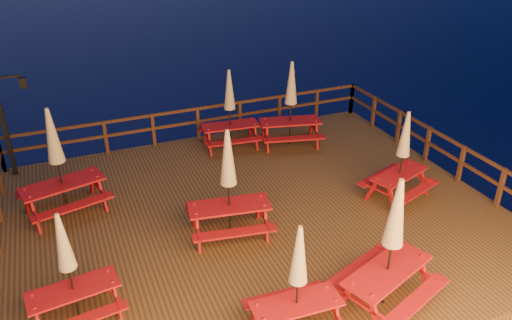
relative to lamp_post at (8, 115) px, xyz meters
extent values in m
plane|color=black|center=(5.39, -4.55, -2.20)|extent=(500.00, 500.00, 0.00)
cube|color=#432815|center=(5.39, -4.55, -2.00)|extent=(12.00, 10.00, 0.40)
cylinder|color=#391E12|center=(-0.21, 0.05, -2.50)|extent=(0.24, 0.24, 1.40)
cylinder|color=#391E12|center=(5.39, 0.05, -2.50)|extent=(0.24, 0.24, 1.40)
cylinder|color=#391E12|center=(10.99, 0.05, -2.50)|extent=(0.24, 0.24, 1.40)
cube|color=#391E12|center=(5.39, 0.30, -0.75)|extent=(11.70, 0.06, 0.09)
cube|color=#391E12|center=(5.39, 0.30, -1.19)|extent=(11.70, 0.06, 0.09)
cube|color=#391E12|center=(0.71, 0.30, -1.25)|extent=(0.10, 0.10, 1.10)
cube|color=#391E12|center=(5.39, 0.30, -1.25)|extent=(0.10, 0.10, 1.10)
cube|color=#391E12|center=(10.07, 0.30, -1.25)|extent=(0.10, 0.10, 1.10)
cube|color=#391E12|center=(-0.46, -0.67, -1.25)|extent=(0.10, 0.10, 1.10)
cube|color=#391E12|center=(11.24, -4.55, -0.75)|extent=(0.06, 9.70, 0.09)
cube|color=#391E12|center=(11.24, -4.55, -1.19)|extent=(0.06, 9.70, 0.09)
cube|color=#391E12|center=(11.24, -4.55, -1.25)|extent=(0.10, 0.10, 1.10)
cube|color=#391E12|center=(11.24, -0.67, -1.25)|extent=(0.10, 0.10, 1.10)
cube|color=black|center=(-0.16, 0.00, -0.30)|extent=(0.12, 0.12, 3.00)
cube|color=black|center=(0.19, 0.00, 1.05)|extent=(0.70, 0.06, 0.06)
cube|color=black|center=(0.54, 0.00, 0.85)|extent=(0.18, 0.18, 0.28)
sphere|color=#EAA85D|center=(0.54, 0.00, 0.85)|extent=(0.14, 0.14, 0.14)
cube|color=maroon|center=(4.59, -8.40, -1.12)|extent=(1.66, 0.72, 0.05)
cube|color=maroon|center=(4.62, -7.86, -1.39)|extent=(1.64, 0.34, 0.05)
cube|color=maroon|center=(3.93, -8.06, -1.46)|extent=(0.06, 0.09, 0.68)
cube|color=maroon|center=(5.28, -8.14, -1.46)|extent=(0.06, 0.09, 0.68)
cube|color=maroon|center=(5.25, -8.74, -1.46)|extent=(0.06, 0.09, 0.68)
cylinder|color=black|center=(4.59, -8.40, -0.67)|extent=(0.04, 0.04, 2.26)
cone|color=tan|center=(4.59, -8.40, -0.04)|extent=(0.32, 0.32, 1.13)
sphere|color=black|center=(4.59, -8.40, 0.49)|extent=(0.06, 0.06, 0.06)
cube|color=maroon|center=(7.98, -1.24, -1.00)|extent=(2.03, 1.18, 0.05)
cube|color=maroon|center=(8.13, -0.62, -1.32)|extent=(1.92, 0.75, 0.05)
cube|color=maroon|center=(7.82, -1.85, -1.32)|extent=(1.92, 0.75, 0.05)
cube|color=maroon|center=(7.29, -0.71, -1.40)|extent=(0.09, 0.12, 0.79)
cube|color=maroon|center=(7.12, -1.38, -1.40)|extent=(0.09, 0.12, 0.79)
cube|color=maroon|center=(8.83, -1.09, -1.40)|extent=(0.09, 0.12, 0.79)
cube|color=maroon|center=(8.66, -1.77, -1.40)|extent=(0.09, 0.12, 0.79)
cylinder|color=black|center=(7.98, -1.24, -0.47)|extent=(0.05, 0.05, 2.64)
cone|color=tan|center=(7.98, -1.24, 0.27)|extent=(0.38, 0.38, 1.32)
sphere|color=black|center=(7.98, -1.24, 0.88)|extent=(0.07, 0.07, 0.07)
cube|color=maroon|center=(9.16, -5.26, -1.09)|extent=(1.82, 1.18, 0.05)
cube|color=maroon|center=(8.97, -4.72, -1.37)|extent=(1.69, 0.80, 0.05)
cube|color=maroon|center=(9.34, -5.79, -1.37)|extent=(1.69, 0.80, 0.05)
cube|color=maroon|center=(8.39, -5.20, -1.44)|extent=(0.08, 0.11, 0.71)
cube|color=maroon|center=(8.59, -5.78, -1.44)|extent=(0.08, 0.11, 0.71)
cube|color=maroon|center=(9.72, -4.73, -1.44)|extent=(0.08, 0.11, 0.71)
cube|color=maroon|center=(9.93, -5.32, -1.44)|extent=(0.08, 0.11, 0.71)
cylinder|color=black|center=(9.16, -5.26, -0.62)|extent=(0.04, 0.04, 2.35)
cone|color=tan|center=(9.16, -5.26, 0.04)|extent=(0.34, 0.34, 1.18)
sphere|color=black|center=(9.16, -5.26, 0.59)|extent=(0.07, 0.07, 0.07)
cube|color=maroon|center=(6.15, -0.70, -1.06)|extent=(1.84, 0.87, 0.05)
cube|color=maroon|center=(6.21, -0.11, -1.35)|extent=(1.79, 0.46, 0.05)
cube|color=maroon|center=(6.09, -1.29, -1.35)|extent=(1.79, 0.46, 0.05)
cube|color=maroon|center=(5.45, -0.30, -1.43)|extent=(0.07, 0.10, 0.74)
cube|color=maroon|center=(5.38, -0.95, -1.43)|extent=(0.07, 0.10, 0.74)
cube|color=maroon|center=(6.92, -0.45, -1.43)|extent=(0.07, 0.10, 0.74)
cube|color=maroon|center=(6.86, -1.10, -1.43)|extent=(0.07, 0.10, 0.74)
cylinder|color=black|center=(6.15, -0.70, -0.56)|extent=(0.04, 0.04, 2.47)
cone|color=tan|center=(6.15, -0.70, 0.13)|extent=(0.35, 0.35, 1.23)
sphere|color=black|center=(6.15, -0.70, 0.70)|extent=(0.07, 0.07, 0.07)
cube|color=maroon|center=(1.06, -2.65, -0.98)|extent=(2.08, 1.21, 0.05)
cube|color=maroon|center=(0.90, -2.02, -1.31)|extent=(1.97, 0.77, 0.05)
cube|color=maroon|center=(1.21, -3.29, -1.31)|extent=(1.97, 0.77, 0.05)
cube|color=maroon|center=(0.18, -2.50, -1.39)|extent=(0.09, 0.12, 0.82)
cube|color=maroon|center=(0.35, -3.20, -1.39)|extent=(0.09, 0.12, 0.82)
cube|color=maroon|center=(1.76, -2.11, -1.39)|extent=(0.09, 0.12, 0.82)
cube|color=maroon|center=(1.94, -2.81, -1.39)|extent=(0.09, 0.12, 0.82)
cylinder|color=black|center=(1.06, -2.65, -0.44)|extent=(0.05, 0.05, 2.72)
cone|color=tan|center=(1.06, -2.65, 0.33)|extent=(0.39, 0.39, 1.36)
sphere|color=black|center=(1.06, -2.65, 0.96)|extent=(0.08, 0.08, 0.08)
cube|color=maroon|center=(0.98, -6.51, -1.12)|extent=(1.69, 0.82, 0.05)
cube|color=maroon|center=(0.92, -5.97, -1.39)|extent=(1.65, 0.45, 0.05)
cube|color=maroon|center=(1.05, -7.05, -1.39)|extent=(1.65, 0.45, 0.05)
cube|color=maroon|center=(0.27, -6.30, -1.46)|extent=(0.06, 0.10, 0.68)
cube|color=maroon|center=(1.62, -6.14, -1.46)|extent=(0.06, 0.10, 0.68)
cube|color=maroon|center=(1.69, -6.73, -1.46)|extent=(0.06, 0.10, 0.68)
cylinder|color=black|center=(0.98, -6.51, -0.66)|extent=(0.04, 0.04, 2.26)
cone|color=tan|center=(0.98, -6.51, -0.03)|extent=(0.33, 0.33, 1.13)
sphere|color=black|center=(0.98, -6.51, 0.49)|extent=(0.06, 0.06, 0.06)
cube|color=maroon|center=(6.50, -8.40, -0.99)|extent=(2.08, 1.37, 0.05)
cube|color=maroon|center=(6.27, -7.79, -1.31)|extent=(1.93, 0.95, 0.05)
cube|color=maroon|center=(6.72, -9.01, -1.31)|extent=(1.93, 0.95, 0.05)
cube|color=maroon|center=(5.62, -8.34, -1.39)|extent=(0.10, 0.12, 0.81)
cube|color=maroon|center=(5.86, -9.01, -1.39)|extent=(0.10, 0.12, 0.81)
cube|color=maroon|center=(7.13, -7.79, -1.39)|extent=(0.10, 0.12, 0.81)
cube|color=maroon|center=(7.38, -8.46, -1.39)|extent=(0.10, 0.12, 0.81)
cylinder|color=black|center=(6.50, -8.40, -0.45)|extent=(0.05, 0.05, 2.69)
cone|color=tan|center=(6.50, -8.40, 0.31)|extent=(0.39, 0.39, 1.35)
sphere|color=black|center=(6.50, -8.40, 0.93)|extent=(0.08, 0.08, 0.08)
cube|color=maroon|center=(4.52, -5.11, -1.01)|extent=(1.97, 1.03, 0.05)
cube|color=maroon|center=(4.62, -4.50, -1.33)|extent=(1.90, 0.60, 0.05)
cube|color=maroon|center=(4.42, -5.73, -1.33)|extent=(1.90, 0.60, 0.05)
cube|color=maroon|center=(3.81, -4.65, -1.40)|extent=(0.08, 0.11, 0.78)
cube|color=maroon|center=(3.69, -5.33, -1.40)|extent=(0.08, 0.11, 0.78)
cube|color=maroon|center=(5.35, -4.90, -1.40)|extent=(0.08, 0.11, 0.78)
cube|color=maroon|center=(5.23, -5.58, -1.40)|extent=(0.08, 0.11, 0.78)
cylinder|color=black|center=(4.52, -5.11, -0.49)|extent=(0.05, 0.05, 2.60)
cone|color=tan|center=(4.52, -5.11, 0.24)|extent=(0.38, 0.38, 1.30)
sphere|color=black|center=(4.52, -5.11, 0.84)|extent=(0.07, 0.07, 0.07)
camera|label=1|loc=(1.37, -14.23, 5.18)|focal=35.00mm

